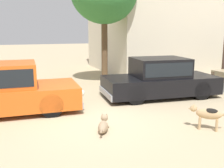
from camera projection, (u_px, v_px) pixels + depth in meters
ground_plane at (97, 118)px, 7.47m from camera, size 80.00×80.00×0.00m
parked_sedan_nearest at (2, 89)px, 7.77m from camera, size 4.58×1.96×1.49m
parked_sedan_second at (160, 78)px, 9.72m from camera, size 4.37×2.07×1.44m
stray_dog_spotted at (207, 114)px, 6.54m from camera, size 0.78×0.70×0.62m
stray_dog_tan at (103, 125)px, 6.49m from camera, size 0.48×0.94×0.35m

